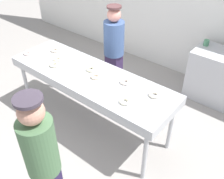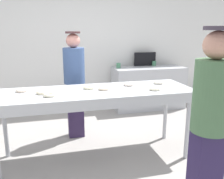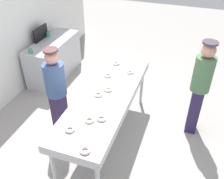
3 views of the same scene
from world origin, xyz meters
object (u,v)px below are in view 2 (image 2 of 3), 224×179
Objects in this scene: sugar_donut_1 at (49,95)px; sugar_donut_6 at (22,90)px; sugar_donut_2 at (155,89)px; paper_cup_0 at (154,63)px; sugar_donut_5 at (129,84)px; sugar_donut_3 at (159,82)px; worker_baker at (75,80)px; prep_counter at (148,88)px; menu_display at (145,59)px; sugar_donut_4 at (89,87)px; customer_waiting at (210,122)px; fryer_conveyor at (95,96)px; sugar_donut_8 at (104,88)px; paper_cup_1 at (118,65)px; sugar_donut_0 at (42,92)px.

sugar_donut_1 is 1.00× the size of sugar_donut_6.
paper_cup_0 is at bearing 66.22° from sugar_donut_2.
sugar_donut_1 is 1.09m from sugar_donut_5.
worker_baker is at bearing 151.46° from sugar_donut_3.
sugar_donut_6 is at bearing 35.36° from worker_baker.
sugar_donut_5 is at bearing -120.95° from prep_counter.
menu_display is at bearing 73.58° from sugar_donut_3.
customer_waiting is at bearing -62.49° from sugar_donut_4.
sugar_donut_2 reaches higher than fryer_conveyor.
customer_waiting reaches higher than menu_display.
prep_counter is 0.63m from menu_display.
sugar_donut_8 is at bearing 164.44° from sugar_donut_2.
sugar_donut_5 is 1.50m from customer_waiting.
sugar_donut_4 is 2.39m from prep_counter.
sugar_donut_4 is 0.09× the size of prep_counter.
fryer_conveyor is 2.10m from paper_cup_1.
sugar_donut_1 is at bearing -124.31° from paper_cup_1.
customer_waiting reaches higher than sugar_donut_5.
sugar_donut_3 and sugar_donut_4 have the same top height.
sugar_donut_6 is (-1.61, 0.33, 0.00)m from sugar_donut_2.
worker_baker reaches higher than sugar_donut_2.
paper_cup_0 is at bearing 57.28° from sugar_donut_5.
sugar_donut_8 is 2.06m from paper_cup_1.
sugar_donut_4 is 2.61m from paper_cup_0.
worker_baker is 2.26m from paper_cup_0.
paper_cup_0 reaches higher than sugar_donut_8.
sugar_donut_0 is at bearing -138.98° from paper_cup_0.
paper_cup_0 is (1.87, 1.27, 0.02)m from worker_baker.
sugar_donut_1 is 1.00× the size of sugar_donut_3.
sugar_donut_8 is 1.37× the size of paper_cup_1.
prep_counter is (1.01, 1.68, -0.50)m from sugar_donut_5.
sugar_donut_4 is at bearing -174.58° from sugar_donut_5.
sugar_donut_3 is 0.08× the size of worker_baker.
menu_display reaches higher than sugar_donut_8.
sugar_donut_4 is 2.04m from paper_cup_1.
sugar_donut_1 and sugar_donut_8 have the same top height.
customer_waiting is (-0.04, -1.17, -0.00)m from sugar_donut_2.
paper_cup_0 reaches higher than sugar_donut_1.
sugar_donut_3 is at bearing 10.47° from sugar_donut_8.
paper_cup_0 is at bearing 41.02° from sugar_donut_0.
fryer_conveyor is at bearing 101.64° from customer_waiting.
customer_waiting is at bearing -82.62° from sugar_donut_5.
paper_cup_1 is (-0.84, -0.11, 0.00)m from paper_cup_0.
paper_cup_1 is (-0.08, 1.77, -0.01)m from sugar_donut_3.
sugar_donut_8 is at bearing -127.19° from prep_counter.
fryer_conveyor is at bearing -125.79° from menu_display.
paper_cup_0 is at bearing 43.97° from sugar_donut_1.
sugar_donut_0 is 0.08× the size of worker_baker.
menu_display is at bearing 38.93° from sugar_donut_6.
customer_waiting is at bearing -92.99° from paper_cup_1.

